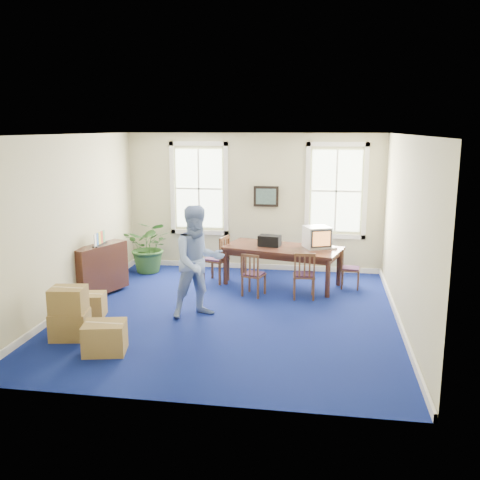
# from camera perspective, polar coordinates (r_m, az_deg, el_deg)

# --- Properties ---
(floor) EXTENTS (6.50, 6.50, 0.00)m
(floor) POSITION_cam_1_polar(r_m,az_deg,el_deg) (9.80, -1.14, -7.87)
(floor) COLOR navy
(floor) RESTS_ON ground
(ceiling) EXTENTS (6.50, 6.50, 0.00)m
(ceiling) POSITION_cam_1_polar(r_m,az_deg,el_deg) (9.22, -1.22, 11.19)
(ceiling) COLOR white
(ceiling) RESTS_ON ground
(wall_back) EXTENTS (6.50, 0.00, 6.50)m
(wall_back) POSITION_cam_1_polar(r_m,az_deg,el_deg) (12.55, 1.45, 4.05)
(wall_back) COLOR #C2BC93
(wall_back) RESTS_ON ground
(wall_front) EXTENTS (6.50, 0.00, 6.50)m
(wall_front) POSITION_cam_1_polar(r_m,az_deg,el_deg) (6.29, -6.42, -4.01)
(wall_front) COLOR #C2BC93
(wall_front) RESTS_ON ground
(wall_left) EXTENTS (0.00, 6.50, 6.50)m
(wall_left) POSITION_cam_1_polar(r_m,az_deg,el_deg) (10.33, -17.79, 1.78)
(wall_left) COLOR #C2BC93
(wall_left) RESTS_ON ground
(wall_right) EXTENTS (0.00, 6.50, 6.50)m
(wall_right) POSITION_cam_1_polar(r_m,az_deg,el_deg) (9.34, 17.26, 0.78)
(wall_right) COLOR #C2BC93
(wall_right) RESTS_ON ground
(baseboard_back) EXTENTS (6.00, 0.04, 0.12)m
(baseboard_back) POSITION_cam_1_polar(r_m,az_deg,el_deg) (12.82, 1.39, -2.80)
(baseboard_back) COLOR white
(baseboard_back) RESTS_ON ground
(baseboard_left) EXTENTS (0.04, 6.50, 0.12)m
(baseboard_left) POSITION_cam_1_polar(r_m,az_deg,el_deg) (10.68, -17.12, -6.38)
(baseboard_left) COLOR white
(baseboard_left) RESTS_ON ground
(baseboard_right) EXTENTS (0.04, 6.50, 0.12)m
(baseboard_right) POSITION_cam_1_polar(r_m,az_deg,el_deg) (9.73, 16.53, -8.15)
(baseboard_right) COLOR white
(baseboard_right) RESTS_ON ground
(window_left) EXTENTS (1.40, 0.12, 2.20)m
(window_left) POSITION_cam_1_polar(r_m,az_deg,el_deg) (12.73, -4.39, 5.49)
(window_left) COLOR white
(window_left) RESTS_ON ground
(window_right) EXTENTS (1.40, 0.12, 2.20)m
(window_right) POSITION_cam_1_polar(r_m,az_deg,el_deg) (12.39, 10.22, 5.16)
(window_right) COLOR white
(window_right) RESTS_ON ground
(wall_picture) EXTENTS (0.58, 0.06, 0.48)m
(wall_picture) POSITION_cam_1_polar(r_m,az_deg,el_deg) (12.45, 2.79, 4.67)
(wall_picture) COLOR black
(wall_picture) RESTS_ON ground
(conference_table) EXTENTS (2.65, 1.70, 0.83)m
(conference_table) POSITION_cam_1_polar(r_m,az_deg,el_deg) (11.47, 4.50, -2.77)
(conference_table) COLOR #432318
(conference_table) RESTS_ON ground
(crt_tv) EXTENTS (0.67, 0.69, 0.45)m
(crt_tv) POSITION_cam_1_polar(r_m,az_deg,el_deg) (11.35, 8.21, 0.31)
(crt_tv) COLOR #B7B7BC
(crt_tv) RESTS_ON conference_table
(game_console) EXTENTS (0.19, 0.21, 0.04)m
(game_console) POSITION_cam_1_polar(r_m,az_deg,el_deg) (11.34, 9.86, -0.81)
(game_console) COLOR white
(game_console) RESTS_ON conference_table
(equipment_bag) EXTENTS (0.50, 0.37, 0.23)m
(equipment_bag) POSITION_cam_1_polar(r_m,az_deg,el_deg) (11.43, 3.18, -0.07)
(equipment_bag) COLOR black
(equipment_bag) RESTS_ON conference_table
(chair_near_left) EXTENTS (0.49, 0.49, 0.88)m
(chair_near_left) POSITION_cam_1_polar(r_m,az_deg,el_deg) (10.71, 1.47, -3.65)
(chair_near_left) COLOR brown
(chair_near_left) RESTS_ON ground
(chair_near_right) EXTENTS (0.46, 0.46, 0.95)m
(chair_near_right) POSITION_cam_1_polar(r_m,az_deg,el_deg) (10.63, 6.84, -3.68)
(chair_near_right) COLOR brown
(chair_near_right) RESTS_ON ground
(chair_end_left) EXTENTS (0.58, 0.58, 1.03)m
(chair_end_left) POSITION_cam_1_polar(r_m,az_deg,el_deg) (11.64, -2.59, -2.03)
(chair_end_left) COLOR brown
(chair_end_left) RESTS_ON ground
(chair_end_right) EXTENTS (0.41, 0.41, 0.85)m
(chair_end_right) POSITION_cam_1_polar(r_m,az_deg,el_deg) (11.45, 11.73, -2.97)
(chair_end_right) COLOR brown
(chair_end_right) RESTS_ON ground
(man) EXTENTS (1.23, 1.17, 2.00)m
(man) POSITION_cam_1_polar(r_m,az_deg,el_deg) (9.45, -4.48, -2.33)
(man) COLOR #86A1D8
(man) RESTS_ON ground
(credenza) EXTENTS (0.79, 1.27, 0.97)m
(credenza) POSITION_cam_1_polar(r_m,az_deg,el_deg) (11.08, -14.66, -3.30)
(credenza) COLOR #432318
(credenza) RESTS_ON ground
(brochure_rack) EXTENTS (0.16, 0.63, 0.28)m
(brochure_rack) POSITION_cam_1_polar(r_m,az_deg,el_deg) (10.93, -14.75, -0.15)
(brochure_rack) COLOR #99999E
(brochure_rack) RESTS_ON credenza
(potted_plant) EXTENTS (1.11, 0.97, 1.23)m
(potted_plant) POSITION_cam_1_polar(r_m,az_deg,el_deg) (12.57, -9.59, -0.66)
(potted_plant) COLOR #2A5422
(potted_plant) RESTS_ON ground
(cardboard_boxes) EXTENTS (1.78, 1.78, 0.89)m
(cardboard_boxes) POSITION_cam_1_polar(r_m,az_deg,el_deg) (9.00, -16.18, -7.19)
(cardboard_boxes) COLOR olive
(cardboard_boxes) RESTS_ON ground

